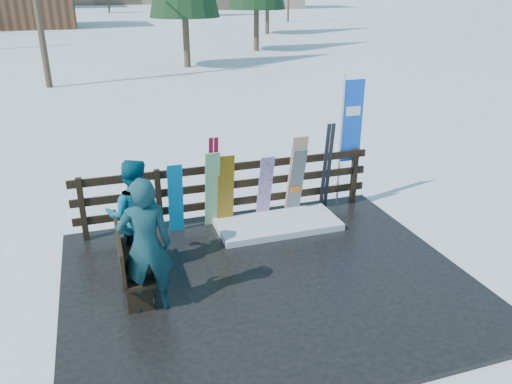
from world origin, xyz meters
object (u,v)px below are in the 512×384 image
object	(u,v)px
bench	(129,258)
snowboard_0	(176,199)
rental_flag	(349,126)
person_back	(135,215)
snowboard_2	(226,191)
snowboard_3	(265,188)
snowboard_4	(296,182)
person_front	(146,246)
snowboard_1	(212,190)
snowboard_5	(296,176)

from	to	relation	value
bench	snowboard_0	xyz separation A→B (m)	(0.96, 1.60, 0.14)
snowboard_0	bench	bearing A→B (deg)	-120.92
rental_flag	person_back	world-z (taller)	rental_flag
rental_flag	person_back	distance (m)	4.49
snowboard_0	rental_flag	xyz separation A→B (m)	(3.48, 0.27, 0.95)
snowboard_2	snowboard_3	distance (m)	0.75
snowboard_4	person_front	size ratio (longest dim) A/B	0.73
snowboard_1	person_front	size ratio (longest dim) A/B	0.78
snowboard_2	person_back	size ratio (longest dim) A/B	0.79
bench	snowboard_0	bearing A→B (deg)	59.08
snowboard_4	person_back	xyz separation A→B (m)	(-3.06, -0.98, 0.20)
snowboard_3	person_back	bearing A→B (deg)	-158.13
snowboard_1	person_front	xyz separation A→B (m)	(-1.41, -2.17, 0.23)
snowboard_4	snowboard_5	xyz separation A→B (m)	(-0.01, 0.00, 0.13)
snowboard_4	person_back	size ratio (longest dim) A/B	0.79
person_front	person_back	bearing A→B (deg)	-87.01
bench	rental_flag	bearing A→B (deg)	22.87
snowboard_1	person_back	xyz separation A→B (m)	(-1.44, -0.98, 0.15)
snowboard_1	snowboard_4	xyz separation A→B (m)	(1.62, -0.00, -0.05)
snowboard_4	snowboard_5	world-z (taller)	snowboard_5
bench	rental_flag	distance (m)	4.94
snowboard_1	snowboard_2	world-z (taller)	snowboard_1
rental_flag	snowboard_2	bearing A→B (deg)	-174.00
snowboard_4	person_front	bearing A→B (deg)	-144.42
snowboard_4	rental_flag	xyz separation A→B (m)	(1.19, 0.27, 0.92)
rental_flag	person_front	bearing A→B (deg)	-150.00
rental_flag	snowboard_4	bearing A→B (deg)	-167.23
snowboard_5	person_back	size ratio (longest dim) A/B	0.94
snowboard_4	person_front	xyz separation A→B (m)	(-3.03, -2.17, 0.28)
snowboard_2	person_back	world-z (taller)	person_back
bench	person_back	world-z (taller)	person_back
person_front	bench	bearing A→B (deg)	-67.84
snowboard_5	rental_flag	bearing A→B (deg)	12.64
snowboard_5	bench	bearing A→B (deg)	-153.64
snowboard_1	snowboard_5	bearing A→B (deg)	0.00
bench	snowboard_5	world-z (taller)	snowboard_5
snowboard_4	person_front	world-z (taller)	person_front
snowboard_3	snowboard_4	distance (m)	0.63
bench	snowboard_4	xyz separation A→B (m)	(3.24, 1.60, 0.17)
snowboard_4	snowboard_3	bearing A→B (deg)	180.00
snowboard_1	rental_flag	size ratio (longest dim) A/B	0.57
snowboard_0	snowboard_1	xyz separation A→B (m)	(0.66, 0.00, 0.08)
bench	snowboard_3	xyz separation A→B (m)	(2.62, 1.60, 0.14)
snowboard_3	snowboard_4	bearing A→B (deg)	-0.00
snowboard_1	snowboard_4	bearing A→B (deg)	-0.00
rental_flag	person_front	size ratio (longest dim) A/B	1.35
snowboard_1	snowboard_4	size ratio (longest dim) A/B	1.06
bench	snowboard_2	bearing A→B (deg)	40.62
snowboard_4	rental_flag	distance (m)	1.53
snowboard_1	snowboard_3	xyz separation A→B (m)	(1.00, 0.00, -0.08)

